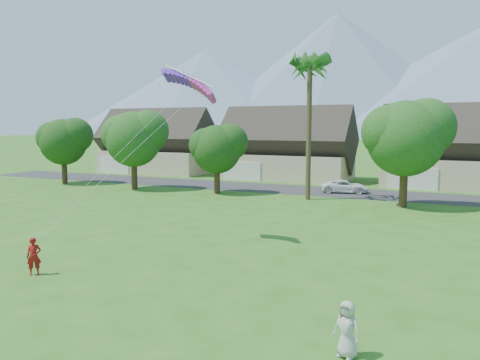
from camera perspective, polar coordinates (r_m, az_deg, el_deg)
The scene contains 10 objects.
ground at distance 15.99m, azimuth -16.02°, elevation -17.59°, with size 500.00×500.00×0.00m, color #2D6019.
street at distance 46.41m, azimuth 12.57°, elevation -1.51°, with size 90.00×7.00×0.01m, color #2D2D30.
kite_flyer at distance 22.48m, azimuth -23.83°, elevation -8.51°, with size 0.61×0.40×1.66m, color #9F1312.
watcher at distance 14.09m, azimuth 12.91°, elevation -17.31°, with size 0.80×0.52×1.64m, color #B5B5B1.
parked_car at distance 46.31m, azimuth 12.68°, elevation -0.77°, with size 2.04×4.43×1.23m, color white.
mountain_ridge at distance 271.86m, azimuth 25.42°, elevation 10.83°, with size 540.00×240.00×70.00m.
houses_row at distance 54.78m, azimuth 15.19°, elevation 3.26°, with size 72.75×8.19×8.86m.
tree_row at distance 40.35m, azimuth 9.30°, elevation 4.31°, with size 62.27×6.67×8.45m.
fan_palm at distance 41.46m, azimuth 8.53°, elevation 13.96°, with size 3.00×3.00×13.80m.
parafoil_kite at distance 26.03m, azimuth -5.95°, elevation 11.82°, with size 3.28×1.04×0.50m.
Camera 1 is at (9.70, -10.92, 6.51)m, focal length 35.00 mm.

